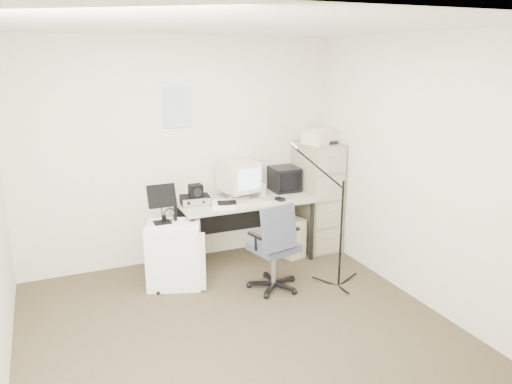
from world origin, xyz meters
name	(u,v)px	position (x,y,z in m)	size (l,w,h in m)	color
floor	(241,333)	(0.00, 0.00, -0.01)	(3.60, 3.60, 0.01)	#352E18
ceiling	(238,26)	(0.00, 0.00, 2.50)	(3.60, 3.60, 0.01)	white
wall_back	(180,152)	(0.00, 1.80, 1.25)	(3.60, 0.02, 2.50)	silver
wall_front	(380,287)	(0.00, -1.80, 1.25)	(3.60, 0.02, 2.50)	silver
wall_right	(420,172)	(1.80, 0.00, 1.25)	(0.02, 3.60, 2.50)	silver
wall_calendar	(177,107)	(-0.02, 1.79, 1.75)	(0.30, 0.02, 0.44)	white
filing_cabinet	(317,196)	(1.58, 1.48, 0.65)	(0.40, 0.60, 1.30)	#9E9885
printer	(321,137)	(1.58, 1.43, 1.38)	(0.40, 0.27, 0.15)	beige
desk	(245,230)	(0.63, 1.45, 0.36)	(1.50, 0.70, 0.73)	beige
crt_monitor	(239,180)	(0.60, 1.55, 0.93)	(0.37, 0.39, 0.41)	beige
crt_tv	(284,179)	(1.20, 1.61, 0.87)	(0.31, 0.33, 0.28)	black
desk_speaker	(261,189)	(0.85, 1.51, 0.80)	(0.08, 0.08, 0.15)	beige
keyboard	(250,203)	(0.62, 1.27, 0.74)	(0.45, 0.16, 0.02)	beige
mouse	(280,199)	(0.97, 1.24, 0.75)	(0.06, 0.11, 0.03)	black
radio_receiver	(195,200)	(0.07, 1.50, 0.77)	(0.31, 0.22, 0.09)	black
radio_speaker	(196,191)	(0.06, 1.46, 0.89)	(0.14, 0.13, 0.14)	black
papers	(223,205)	(0.32, 1.31, 0.74)	(0.25, 0.34, 0.02)	white
pc_tower	(286,235)	(1.14, 1.44, 0.23)	(0.22, 0.50, 0.47)	beige
office_chair	(274,245)	(0.62, 0.66, 0.46)	(0.54, 0.54, 0.93)	#41475D
side_cart	(174,255)	(-0.28, 1.14, 0.33)	(0.53, 0.43, 0.66)	white
music_stand	(161,203)	(-0.37, 1.21, 0.87)	(0.28, 0.15, 0.41)	black
headphones	(170,217)	(-0.28, 1.23, 0.71)	(0.15, 0.15, 0.03)	black
mic_stand	(342,218)	(1.26, 0.45, 0.73)	(0.02, 0.02, 1.46)	black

